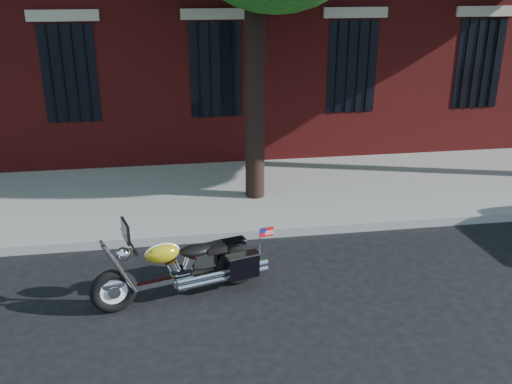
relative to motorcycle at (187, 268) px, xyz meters
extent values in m
plane|color=black|center=(0.92, 0.30, -0.42)|extent=(120.00, 120.00, 0.00)
cube|color=gray|center=(0.92, 1.68, -0.34)|extent=(40.00, 0.16, 0.15)
cube|color=gray|center=(0.92, 3.56, -0.34)|extent=(40.00, 3.60, 0.15)
cube|color=black|center=(0.92, 5.41, 1.78)|extent=(1.10, 0.14, 2.00)
cube|color=#B2A893|center=(0.92, 5.38, 2.93)|extent=(1.40, 0.20, 0.22)
cylinder|color=black|center=(0.92, 5.33, 1.78)|extent=(0.04, 0.04, 2.00)
cylinder|color=black|center=(1.42, 3.20, 2.08)|extent=(0.36, 0.36, 5.00)
torus|color=black|center=(-0.96, -0.26, -0.11)|extent=(0.63, 0.29, 0.61)
torus|color=black|center=(0.71, 0.20, -0.11)|extent=(0.63, 0.29, 0.61)
cylinder|color=white|center=(-0.96, -0.26, -0.11)|extent=(0.45, 0.17, 0.46)
cylinder|color=white|center=(0.71, 0.20, -0.11)|extent=(0.45, 0.17, 0.46)
ellipsoid|color=white|center=(-0.96, -0.26, -0.02)|extent=(0.34, 0.20, 0.18)
ellipsoid|color=gold|center=(0.71, 0.20, 0.00)|extent=(0.34, 0.21, 0.18)
cube|color=white|center=(-0.12, -0.03, -0.13)|extent=(1.34, 0.45, 0.07)
cylinder|color=white|center=(-0.08, -0.02, -0.14)|extent=(0.33, 0.24, 0.29)
cylinder|color=white|center=(0.41, -0.05, -0.14)|extent=(1.12, 0.38, 0.08)
ellipsoid|color=gold|center=(-0.31, -0.08, 0.29)|extent=(0.50, 0.37, 0.26)
ellipsoid|color=black|center=(0.13, 0.04, 0.24)|extent=(0.49, 0.37, 0.14)
cube|color=black|center=(0.62, 0.42, -0.01)|extent=(0.46, 0.26, 0.35)
cube|color=black|center=(0.75, -0.03, -0.01)|extent=(0.46, 0.26, 0.35)
cylinder|color=white|center=(-0.71, -0.19, 0.55)|extent=(0.22, 0.69, 0.03)
sphere|color=white|center=(-0.80, -0.22, 0.38)|extent=(0.22, 0.22, 0.18)
cube|color=black|center=(-0.75, -0.20, 0.69)|extent=(0.13, 0.36, 0.26)
cube|color=red|center=(1.09, 0.02, 0.45)|extent=(0.20, 0.07, 0.13)
camera|label=1|loc=(-0.14, -6.83, 3.69)|focal=40.00mm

